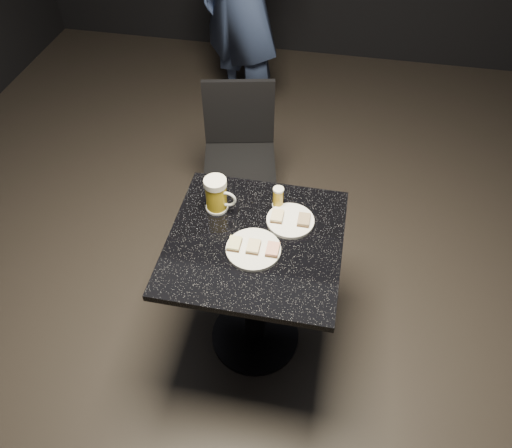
# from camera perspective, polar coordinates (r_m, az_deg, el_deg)

# --- Properties ---
(floor) EXTENTS (6.00, 6.00, 0.00)m
(floor) POSITION_cam_1_polar(r_m,az_deg,el_deg) (2.61, -0.09, -12.72)
(floor) COLOR black
(floor) RESTS_ON ground
(plate_large) EXTENTS (0.22, 0.22, 0.01)m
(plate_large) POSITION_cam_1_polar(r_m,az_deg,el_deg) (1.96, -0.29, -2.91)
(plate_large) COLOR white
(plate_large) RESTS_ON table
(plate_small) EXTENTS (0.20, 0.20, 0.01)m
(plate_small) POSITION_cam_1_polar(r_m,az_deg,el_deg) (2.07, 3.94, 0.38)
(plate_small) COLOR white
(plate_small) RESTS_ON table
(table) EXTENTS (0.70, 0.70, 0.75)m
(table) POSITION_cam_1_polar(r_m,az_deg,el_deg) (2.19, -0.10, -5.97)
(table) COLOR black
(table) RESTS_ON floor
(beer_mug) EXTENTS (0.14, 0.10, 0.16)m
(beer_mug) POSITION_cam_1_polar(r_m,az_deg,el_deg) (2.08, -4.52, 3.37)
(beer_mug) COLOR silver
(beer_mug) RESTS_ON table
(beer_tumbler) EXTENTS (0.05, 0.05, 0.10)m
(beer_tumbler) POSITION_cam_1_polar(r_m,az_deg,el_deg) (2.11, 2.55, 3.07)
(beer_tumbler) COLOR silver
(beer_tumbler) RESTS_ON table
(chair) EXTENTS (0.47, 0.47, 0.87)m
(chair) POSITION_cam_1_polar(r_m,az_deg,el_deg) (2.83, -1.88, 8.47)
(chair) COLOR black
(chair) RESTS_ON floor
(canapes_on_plate_large) EXTENTS (0.20, 0.07, 0.02)m
(canapes_on_plate_large) POSITION_cam_1_polar(r_m,az_deg,el_deg) (1.95, -0.30, -2.60)
(canapes_on_plate_large) COLOR #4C3521
(canapes_on_plate_large) RESTS_ON plate_large
(canapes_on_plate_small) EXTENTS (0.16, 0.07, 0.02)m
(canapes_on_plate_small) POSITION_cam_1_polar(r_m,az_deg,el_deg) (2.06, 3.96, 0.69)
(canapes_on_plate_small) COLOR #4C3521
(canapes_on_plate_small) RESTS_ON plate_small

